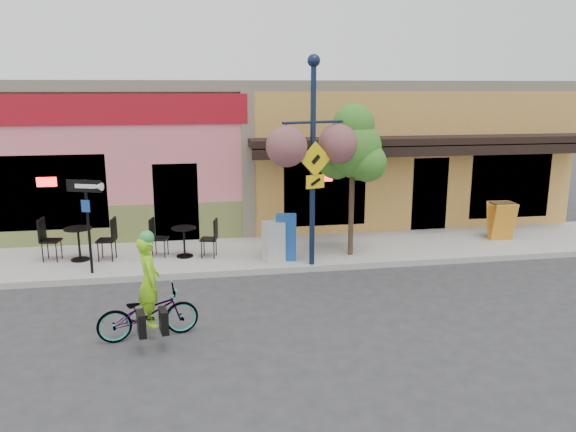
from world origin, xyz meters
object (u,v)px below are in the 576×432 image
(street_tree, at_px, (352,180))
(lamp_post, at_px, (313,163))
(newspaper_box_blue, at_px, (286,237))
(cyclist_rider, at_px, (150,295))
(one_way_sign, at_px, (89,227))
(bicycle, at_px, (148,313))
(newspaper_box_grey, at_px, (274,241))
(building, at_px, (264,148))

(street_tree, bearing_deg, lamp_post, -151.66)
(newspaper_box_blue, bearing_deg, cyclist_rider, -118.13)
(cyclist_rider, height_order, one_way_sign, one_way_sign)
(bicycle, bearing_deg, newspaper_box_grey, -48.03)
(cyclist_rider, bearing_deg, newspaper_box_blue, -49.82)
(street_tree, bearing_deg, one_way_sign, -176.46)
(bicycle, distance_m, one_way_sign, 3.78)
(newspaper_box_grey, height_order, street_tree, street_tree)
(bicycle, distance_m, newspaper_box_blue, 4.85)
(bicycle, xyz_separation_m, street_tree, (4.77, 3.78, 1.61))
(lamp_post, relative_size, street_tree, 1.28)
(cyclist_rider, relative_size, newspaper_box_grey, 1.63)
(bicycle, xyz_separation_m, lamp_post, (3.63, 3.16, 2.14))
(newspaper_box_grey, distance_m, street_tree, 2.47)
(building, height_order, cyclist_rider, building)
(cyclist_rider, relative_size, one_way_sign, 0.73)
(cyclist_rider, bearing_deg, bicycle, 79.54)
(bicycle, bearing_deg, street_tree, -62.10)
(newspaper_box_blue, bearing_deg, building, 98.37)
(newspaper_box_grey, bearing_deg, bicycle, -142.58)
(building, xyz_separation_m, cyclist_rider, (-3.37, -10.01, -1.46))
(bicycle, height_order, lamp_post, lamp_post)
(lamp_post, xyz_separation_m, one_way_sign, (-5.12, 0.23, -1.36))
(building, xyz_separation_m, street_tree, (1.36, -6.23, -0.18))
(street_tree, bearing_deg, newspaper_box_grey, -174.86)
(one_way_sign, xyz_separation_m, street_tree, (6.26, 0.39, 0.83))
(one_way_sign, xyz_separation_m, newspaper_box_blue, (4.58, 0.33, -0.53))
(newspaper_box_grey, xyz_separation_m, street_tree, (2.01, 0.18, 1.43))
(lamp_post, distance_m, newspaper_box_grey, 2.19)
(building, bearing_deg, bicycle, -108.83)
(newspaper_box_blue, distance_m, newspaper_box_grey, 0.36)
(building, distance_m, cyclist_rider, 10.66)
(lamp_post, bearing_deg, newspaper_box_blue, 117.03)
(cyclist_rider, xyz_separation_m, street_tree, (4.72, 3.78, 1.27))
(newspaper_box_blue, xyz_separation_m, street_tree, (1.67, 0.06, 1.36))
(lamp_post, height_order, one_way_sign, lamp_post)
(bicycle, relative_size, street_tree, 0.46)
(building, distance_m, street_tree, 6.38)
(one_way_sign, relative_size, newspaper_box_grey, 2.22)
(lamp_post, bearing_deg, street_tree, 11.76)
(bicycle, bearing_deg, lamp_post, -59.42)
(bicycle, distance_m, cyclist_rider, 0.34)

